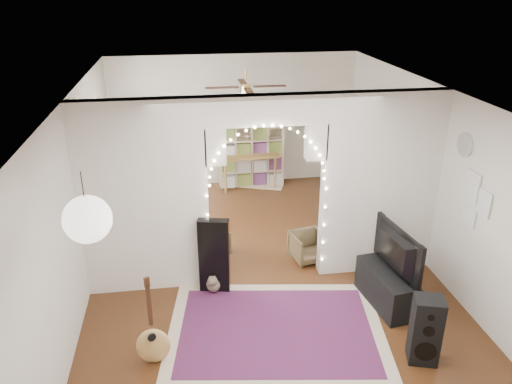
{
  "coord_description": "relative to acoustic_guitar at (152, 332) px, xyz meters",
  "views": [
    {
      "loc": [
        -1.09,
        -6.21,
        4.06
      ],
      "look_at": [
        -0.09,
        0.3,
        1.23
      ],
      "focal_mm": 35.0,
      "sensor_mm": 36.0,
      "label": 1
    }
  ],
  "objects": [
    {
      "name": "floor",
      "position": [
        1.56,
        1.59,
        -0.42
      ],
      "size": [
        7.5,
        7.5,
        0.0
      ],
      "primitive_type": "plane",
      "color": "black",
      "rests_on": "ground"
    },
    {
      "name": "ceiling",
      "position": [
        1.56,
        1.59,
        2.28
      ],
      "size": [
        5.0,
        7.5,
        0.02
      ],
      "primitive_type": "cube",
      "color": "white",
      "rests_on": "wall_back"
    },
    {
      "name": "wall_back",
      "position": [
        1.56,
        5.34,
        0.93
      ],
      "size": [
        5.0,
        0.02,
        2.7
      ],
      "primitive_type": "cube",
      "color": "silver",
      "rests_on": "floor"
    },
    {
      "name": "wall_left",
      "position": [
        -0.94,
        1.59,
        0.93
      ],
      "size": [
        0.02,
        7.5,
        2.7
      ],
      "primitive_type": "cube",
      "color": "silver",
      "rests_on": "floor"
    },
    {
      "name": "wall_right",
      "position": [
        4.06,
        1.59,
        0.93
      ],
      "size": [
        0.02,
        7.5,
        2.7
      ],
      "primitive_type": "cube",
      "color": "silver",
      "rests_on": "floor"
    },
    {
      "name": "divider_wall",
      "position": [
        1.56,
        1.59,
        1.0
      ],
      "size": [
        5.0,
        0.2,
        2.7
      ],
      "color": "silver",
      "rests_on": "floor"
    },
    {
      "name": "fairy_lights",
      "position": [
        1.56,
        1.46,
        1.13
      ],
      "size": [
        1.64,
        0.04,
        1.6
      ],
      "primitive_type": null,
      "color": "#FFEABF",
      "rests_on": "divider_wall"
    },
    {
      "name": "window",
      "position": [
        -0.91,
        3.39,
        1.08
      ],
      "size": [
        0.04,
        1.2,
        1.4
      ],
      "primitive_type": "cube",
      "color": "white",
      "rests_on": "wall_left"
    },
    {
      "name": "wall_clock",
      "position": [
        4.04,
        0.99,
        1.68
      ],
      "size": [
        0.03,
        0.31,
        0.31
      ],
      "primitive_type": "cylinder",
      "rotation": [
        0.0,
        1.57,
        0.0
      ],
      "color": "white",
      "rests_on": "wall_right"
    },
    {
      "name": "picture_frames",
      "position": [
        4.04,
        0.59,
        1.08
      ],
      "size": [
        0.02,
        0.5,
        0.7
      ],
      "primitive_type": null,
      "color": "white",
      "rests_on": "wall_right"
    },
    {
      "name": "paper_lantern",
      "position": [
        -0.34,
        -0.81,
        1.83
      ],
      "size": [
        0.4,
        0.4,
        0.4
      ],
      "primitive_type": "sphere",
      "color": "white",
      "rests_on": "ceiling"
    },
    {
      "name": "ceiling_fan",
      "position": [
        1.56,
        3.59,
        1.98
      ],
      "size": [
        1.1,
        1.1,
        0.3
      ],
      "primitive_type": null,
      "color": "gold",
      "rests_on": "ceiling"
    },
    {
      "name": "area_rug",
      "position": [
        1.48,
        0.34,
        -0.41
      ],
      "size": [
        2.95,
        2.38,
        0.02
      ],
      "primitive_type": "cube",
      "rotation": [
        0.0,
        0.0,
        -0.15
      ],
      "color": "maroon",
      "rests_on": "floor"
    },
    {
      "name": "guitar_case",
      "position": [
        0.8,
        1.34,
        0.13
      ],
      "size": [
        0.44,
        0.23,
        1.1
      ],
      "primitive_type": "cube",
      "rotation": [
        0.0,
        0.0,
        -0.22
      ],
      "color": "black",
      "rests_on": "floor"
    },
    {
      "name": "acoustic_guitar",
      "position": [
        0.0,
        0.0,
        0.0
      ],
      "size": [
        0.41,
        0.28,
        0.97
      ],
      "rotation": [
        0.0,
        0.0,
        0.43
      ],
      "color": "tan",
      "rests_on": "floor"
    },
    {
      "name": "tabby_cat",
      "position": [
        0.77,
        1.33,
        -0.29
      ],
      "size": [
        0.25,
        0.5,
        0.33
      ],
      "rotation": [
        0.0,
        0.0,
        -0.13
      ],
      "color": "brown",
      "rests_on": "floor"
    },
    {
      "name": "floor_speaker",
      "position": [
        3.05,
        -0.42,
        -0.01
      ],
      "size": [
        0.39,
        0.36,
        0.83
      ],
      "rotation": [
        0.0,
        0.0,
        -0.29
      ],
      "color": "black",
      "rests_on": "floor"
    },
    {
      "name": "media_console",
      "position": [
        3.04,
        0.67,
        -0.17
      ],
      "size": [
        0.53,
        1.05,
        0.5
      ],
      "primitive_type": "cube",
      "rotation": [
        0.0,
        0.0,
        0.14
      ],
      "color": "black",
      "rests_on": "floor"
    },
    {
      "name": "tv",
      "position": [
        3.04,
        0.67,
        0.39
      ],
      "size": [
        0.29,
        1.08,
        0.62
      ],
      "primitive_type": "imported",
      "rotation": [
        0.0,
        0.0,
        1.71
      ],
      "color": "black",
      "rests_on": "media_console"
    },
    {
      "name": "bookcase",
      "position": [
        1.86,
        5.09,
        0.26
      ],
      "size": [
        1.36,
        0.77,
        1.37
      ],
      "primitive_type": "cube",
      "rotation": [
        0.0,
        0.0,
        -0.35
      ],
      "color": "beige",
      "rests_on": "floor"
    },
    {
      "name": "dining_table",
      "position": [
        1.77,
        5.09,
        0.26
      ],
      "size": [
        1.26,
        0.89,
        0.76
      ],
      "rotation": [
        0.0,
        0.0,
        0.08
      ],
      "color": "olive",
      "rests_on": "floor"
    },
    {
      "name": "flower_vase",
      "position": [
        1.77,
        5.09,
        0.43
      ],
      "size": [
        0.2,
        0.2,
        0.19
      ],
      "primitive_type": "imported",
      "rotation": [
        0.0,
        0.0,
        0.08
      ],
      "color": "white",
      "rests_on": "dining_table"
    },
    {
      "name": "dining_chair_left",
      "position": [
        0.82,
        2.32,
        -0.2
      ],
      "size": [
        0.63,
        0.63,
        0.44
      ],
      "primitive_type": "imported",
      "rotation": [
        0.0,
        0.0,
        0.4
      ],
      "color": "#4D3F26",
      "rests_on": "floor"
    },
    {
      "name": "dining_chair_right",
      "position": [
        2.3,
        1.94,
        -0.19
      ],
      "size": [
        0.58,
        0.59,
        0.46
      ],
      "primitive_type": "imported",
      "rotation": [
        0.0,
        0.0,
        0.22
      ],
      "color": "#4D3F26",
      "rests_on": "floor"
    }
  ]
}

